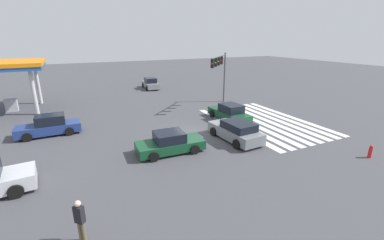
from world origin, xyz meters
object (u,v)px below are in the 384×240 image
(car_3, at_px, (229,113))
(car_5, at_px, (150,84))
(car_4, at_px, (170,143))
(traffic_signal_mast, at_px, (220,67))
(fire_hydrant, at_px, (370,152))
(car_0, at_px, (49,126))
(car_2, at_px, (236,131))
(pedestrian, at_px, (80,219))

(car_3, xyz_separation_m, car_5, (18.40, 2.00, 0.04))
(car_5, bearing_deg, car_4, 170.07)
(traffic_signal_mast, xyz_separation_m, fire_hydrant, (-15.37, -1.92, -3.94))
(car_4, xyz_separation_m, car_5, (22.58, -5.54, 0.10))
(car_3, bearing_deg, car_5, 3.64)
(car_5, bearing_deg, car_3, -169.95)
(car_0, bearing_deg, car_3, 168.21)
(car_2, distance_m, car_3, 4.88)
(car_0, xyz_separation_m, pedestrian, (-13.25, -1.55, 0.28))
(car_4, bearing_deg, car_3, 31.38)
(pedestrian, bearing_deg, car_2, -16.27)
(car_0, bearing_deg, fire_hydrant, 143.60)
(car_3, height_order, car_5, car_5)
(traffic_signal_mast, distance_m, pedestrian, 21.65)
(car_2, relative_size, pedestrian, 2.64)
(car_0, height_order, fire_hydrant, car_0)
(car_5, relative_size, fire_hydrant, 5.29)
(car_2, bearing_deg, traffic_signal_mast, -28.12)
(car_5, distance_m, fire_hydrant, 29.53)
(traffic_signal_mast, bearing_deg, car_2, 20.66)
(car_5, height_order, pedestrian, pedestrian)
(car_0, xyz_separation_m, car_2, (-7.32, -12.65, -0.01))
(car_2, height_order, car_3, car_3)
(car_3, distance_m, pedestrian, 16.87)
(car_0, bearing_deg, traffic_signal_mast, -174.33)
(traffic_signal_mast, xyz_separation_m, pedestrian, (-15.02, 15.22, -3.36))
(car_4, xyz_separation_m, pedestrian, (-6.05, 5.88, 0.36))
(car_0, bearing_deg, car_2, 149.56)
(car_0, height_order, car_3, car_0)
(car_3, relative_size, car_5, 1.05)
(car_2, bearing_deg, car_0, 56.16)
(car_4, xyz_separation_m, fire_hydrant, (-6.39, -11.27, -0.22))
(fire_hydrant, bearing_deg, car_3, 19.44)
(car_2, relative_size, fire_hydrant, 5.49)
(traffic_signal_mast, xyz_separation_m, car_4, (-8.98, 9.34, -3.72))
(traffic_signal_mast, relative_size, fire_hydrant, 6.68)
(car_3, relative_size, car_4, 1.05)
(car_3, relative_size, fire_hydrant, 5.56)
(car_0, relative_size, car_3, 0.97)
(traffic_signal_mast, relative_size, car_2, 1.22)
(car_0, height_order, car_5, car_5)
(car_2, xyz_separation_m, pedestrian, (-5.92, 11.10, 0.29))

